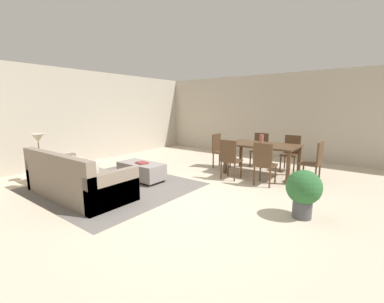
{
  "coord_description": "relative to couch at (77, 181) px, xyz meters",
  "views": [
    {
      "loc": [
        2.64,
        -3.32,
        1.67
      ],
      "look_at": [
        -0.95,
        1.43,
        0.59
      ],
      "focal_mm": 23.6,
      "sensor_mm": 36.0,
      "label": 1
    }
  ],
  "objects": [
    {
      "name": "wall_back",
      "position": [
        1.84,
        5.99,
        1.06
      ],
      "size": [
        9.0,
        0.12,
        2.7
      ],
      "primitive_type": "cube",
      "color": "#BCB2A0",
      "rests_on": "ground_plane"
    },
    {
      "name": "book_on_ottoman",
      "position": [
        0.29,
        1.36,
        0.14
      ],
      "size": [
        0.3,
        0.25,
        0.03
      ],
      "primitive_type": "cube",
      "rotation": [
        0.0,
        0.0,
        -0.22
      ],
      "color": "maroon",
      "rests_on": "ottoman_table"
    },
    {
      "name": "potted_plant",
      "position": [
        3.65,
        1.54,
        0.15
      ],
      "size": [
        0.52,
        0.52,
        0.74
      ],
      "color": "#4C4C51",
      "rests_on": "ground_plane"
    },
    {
      "name": "dining_chair_near_left",
      "position": [
        1.78,
        2.68,
        0.23
      ],
      "size": [
        0.41,
        0.41,
        0.92
      ],
      "color": "#513823",
      "rests_on": "ground_plane"
    },
    {
      "name": "area_rug",
      "position": [
        0.11,
        0.72,
        -0.28
      ],
      "size": [
        3.0,
        2.8,
        0.01
      ],
      "primitive_type": "cube",
      "color": "slate",
      "rests_on": "ground_plane"
    },
    {
      "name": "couch",
      "position": [
        0.0,
        0.0,
        0.0
      ],
      "size": [
        2.26,
        0.99,
        0.86
      ],
      "color": "gray",
      "rests_on": "ground_plane"
    },
    {
      "name": "wall_left",
      "position": [
        -2.66,
        1.49,
        1.06
      ],
      "size": [
        0.12,
        11.0,
        2.7
      ],
      "primitive_type": "cube",
      "color": "#BCB2A0",
      "rests_on": "ground_plane"
    },
    {
      "name": "dining_chair_head_east",
      "position": [
        3.39,
        3.49,
        0.23
      ],
      "size": [
        0.41,
        0.41,
        0.92
      ],
      "color": "#513823",
      "rests_on": "ground_plane"
    },
    {
      "name": "ground_plane",
      "position": [
        1.84,
        0.99,
        -0.29
      ],
      "size": [
        10.8,
        10.8,
        0.0
      ],
      "primitive_type": "plane",
      "color": "beige"
    },
    {
      "name": "dining_chair_far_left",
      "position": [
        1.79,
        4.41,
        0.23
      ],
      "size": [
        0.42,
        0.42,
        0.92
      ],
      "color": "#513823",
      "rests_on": "ground_plane"
    },
    {
      "name": "table_lamp",
      "position": [
        -1.43,
        -0.03,
        0.68
      ],
      "size": [
        0.26,
        0.26,
        0.52
      ],
      "color": "brown",
      "rests_on": "side_table"
    },
    {
      "name": "dining_chair_head_west",
      "position": [
        0.98,
        3.55,
        0.23
      ],
      "size": [
        0.41,
        0.41,
        0.92
      ],
      "color": "#513823",
      "rests_on": "ground_plane"
    },
    {
      "name": "dining_chair_near_right",
      "position": [
        2.58,
        2.7,
        0.23
      ],
      "size": [
        0.4,
        0.4,
        0.92
      ],
      "color": "#513823",
      "rests_on": "ground_plane"
    },
    {
      "name": "dining_chair_far_right",
      "position": [
        2.65,
        4.39,
        0.23
      ],
      "size": [
        0.41,
        0.41,
        0.92
      ],
      "color": "#513823",
      "rests_on": "ground_plane"
    },
    {
      "name": "side_table",
      "position": [
        -1.43,
        -0.03,
        0.15
      ],
      "size": [
        0.4,
        0.4,
        0.55
      ],
      "color": "olive",
      "rests_on": "ground_plane"
    },
    {
      "name": "vase_centerpiece",
      "position": [
        2.16,
        3.56,
        0.59
      ],
      "size": [
        0.09,
        0.09,
        0.23
      ],
      "primitive_type": "cylinder",
      "color": "#B26659",
      "rests_on": "dining_table"
    },
    {
      "name": "ottoman_table",
      "position": [
        0.23,
        1.39,
        -0.05
      ],
      "size": [
        1.09,
        0.53,
        0.41
      ],
      "color": "gray",
      "rests_on": "ground_plane"
    },
    {
      "name": "dining_table",
      "position": [
        2.2,
        3.52,
        0.39
      ],
      "size": [
        1.66,
        0.99,
        0.76
      ],
      "color": "#513823",
      "rests_on": "ground_plane"
    }
  ]
}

